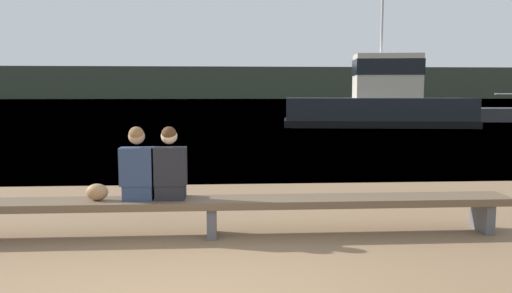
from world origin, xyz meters
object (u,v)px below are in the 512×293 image
object	(u,v)px
person_left	(138,169)
shopping_bag	(97,192)
bench_main	(212,205)
person_right	(170,168)
tugboat_red	(379,104)

from	to	relation	value
person_left	shopping_bag	xyz separation A→B (m)	(-0.52, -0.01, -0.29)
bench_main	person_right	bearing A→B (deg)	179.26
bench_main	tugboat_red	distance (m)	22.25
person_right	tugboat_red	size ratio (longest dim) A/B	0.09
tugboat_red	person_right	bearing A→B (deg)	163.04
shopping_bag	tugboat_red	world-z (taller)	tugboat_red
person_left	shopping_bag	size ratio (longest dim) A/B	3.40
bench_main	person_right	distance (m)	0.72
person_left	person_right	world-z (taller)	same
bench_main	person_left	bearing A→B (deg)	179.58
person_right	shopping_bag	size ratio (longest dim) A/B	3.40
person_right	shopping_bag	world-z (taller)	person_right
tugboat_red	person_left	bearing A→B (deg)	162.10
bench_main	person_right	xyz separation A→B (m)	(-0.53, 0.01, 0.48)
person_left	tugboat_red	world-z (taller)	tugboat_red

